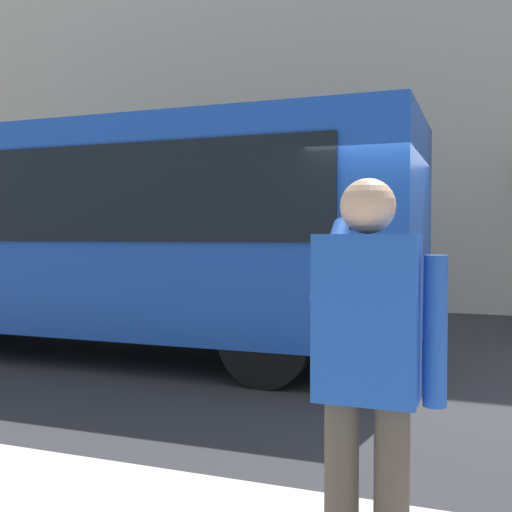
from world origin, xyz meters
name	(u,v)px	position (x,y,z in m)	size (l,w,h in m)	color
ground_plane	(438,384)	(0.00, 0.00, 0.00)	(60.00, 60.00, 0.00)	#2B2B2D
building_facade_far	(465,26)	(-0.02, -6.80, 5.99)	(28.00, 1.55, 12.00)	beige
red_bus	(88,231)	(4.74, -0.32, 1.68)	(9.05, 2.54, 3.08)	#1947AD
pedestrian_photographer	(368,357)	(-0.02, 4.45, 1.14)	(0.53, 0.52, 1.70)	#4C4238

